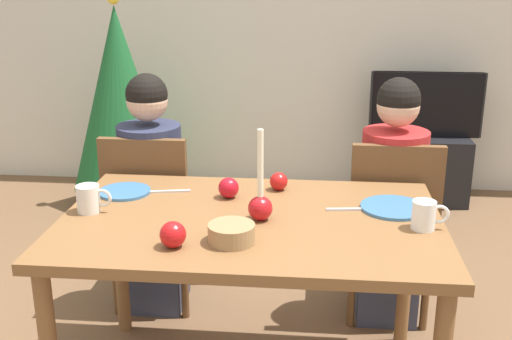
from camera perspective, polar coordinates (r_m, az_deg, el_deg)
back_wall at (r=4.73m, az=2.86°, el=14.02°), size 6.40×0.10×2.60m
dining_table at (r=2.33m, az=-0.47°, el=-6.28°), size 1.40×0.90×0.75m
chair_left at (r=3.04m, az=-9.58°, el=-3.78°), size 0.40×0.40×0.90m
chair_right at (r=2.96m, az=12.27°, el=-4.52°), size 0.40×0.40×0.90m
person_left_child at (r=3.04m, az=-9.48°, el=-2.54°), size 0.30×0.30×1.17m
person_right_child at (r=2.97m, az=12.27°, el=-3.25°), size 0.30×0.30×1.17m
tv_stand at (r=4.69m, az=14.87°, el=0.18°), size 0.64×0.40×0.48m
tv at (r=4.57m, az=15.33°, el=5.80°), size 0.79×0.05×0.46m
christmas_tree at (r=4.42m, az=-12.36°, el=6.39°), size 0.71×0.71×1.48m
candle_centerpiece at (r=2.25m, az=0.40°, el=-2.95°), size 0.09×0.09×0.34m
plate_left at (r=2.60m, az=-11.95°, el=-1.94°), size 0.21×0.21×0.01m
plate_right at (r=2.43m, az=12.51°, el=-3.38°), size 0.25×0.25×0.01m
mug_left at (r=2.41m, az=-15.03°, el=-2.57°), size 0.13×0.09×0.10m
mug_right at (r=2.26m, az=15.20°, el=-4.01°), size 0.13×0.08×0.10m
fork_left at (r=2.57m, az=-8.03°, el=-1.95°), size 0.18×0.05×0.01m
fork_right at (r=2.39m, az=8.60°, el=-3.58°), size 0.18×0.04×0.01m
bowl_walnuts at (r=2.09m, az=-2.26°, el=-5.81°), size 0.16×0.16×0.06m
apple_near_candle at (r=2.57m, az=2.09°, el=-1.05°), size 0.07×0.07×0.07m
apple_by_left_plate at (r=2.48m, az=-2.53°, el=-1.64°), size 0.08×0.08×0.08m
apple_by_right_mug at (r=2.06m, az=-7.62°, el=-5.88°), size 0.09×0.09×0.09m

